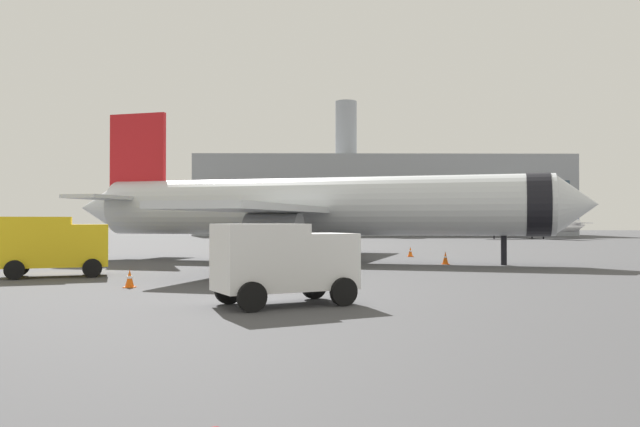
# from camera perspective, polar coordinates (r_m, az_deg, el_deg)

# --- Properties ---
(airplane_at_gate) EXTENTS (35.12, 32.04, 10.50)m
(airplane_at_gate) POSITION_cam_1_polar(r_m,az_deg,el_deg) (42.49, -0.64, 0.60)
(airplane_at_gate) COLOR silver
(airplane_at_gate) RESTS_ON ground
(airplane_taxiing) EXTENTS (20.17, 18.43, 6.07)m
(airplane_taxiing) POSITION_cam_1_polar(r_m,az_deg,el_deg) (106.25, 18.44, -1.01)
(airplane_taxiing) COLOR white
(airplane_taxiing) RESTS_ON ground
(service_truck) EXTENTS (5.25, 3.77, 2.90)m
(service_truck) POSITION_cam_1_polar(r_m,az_deg,el_deg) (33.42, -22.68, -2.49)
(service_truck) COLOR yellow
(service_truck) RESTS_ON ground
(cargo_van) EXTENTS (4.83, 3.84, 2.60)m
(cargo_van) POSITION_cam_1_polar(r_m,az_deg,el_deg) (20.39, -3.28, -4.14)
(cargo_van) COLOR white
(cargo_van) RESTS_ON ground
(safety_cone_near) EXTENTS (0.44, 0.44, 0.61)m
(safety_cone_near) POSITION_cam_1_polar(r_m,az_deg,el_deg) (50.79, 0.21, -3.41)
(safety_cone_near) COLOR #F2590C
(safety_cone_near) RESTS_ON ground
(safety_cone_mid) EXTENTS (0.44, 0.44, 0.81)m
(safety_cone_mid) POSITION_cam_1_polar(r_m,az_deg,el_deg) (40.68, 11.14, -3.92)
(safety_cone_mid) COLOR #F2590C
(safety_cone_mid) RESTS_ON ground
(safety_cone_far) EXTENTS (0.44, 0.44, 0.73)m
(safety_cone_far) POSITION_cam_1_polar(r_m,az_deg,el_deg) (26.99, -16.65, -5.60)
(safety_cone_far) COLOR #F2590C
(safety_cone_far) RESTS_ON ground
(safety_cone_outer) EXTENTS (0.44, 0.44, 0.76)m
(safety_cone_outer) POSITION_cam_1_polar(r_m,az_deg,el_deg) (49.13, 8.08, -3.41)
(safety_cone_outer) COLOR #F2590C
(safety_cone_outer) RESTS_ON ground
(terminal_building) EXTENTS (72.82, 23.70, 27.52)m
(terminal_building) POSITION_cam_1_polar(r_m,az_deg,el_deg) (131.81, 5.32, 1.52)
(terminal_building) COLOR gray
(terminal_building) RESTS_ON ground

